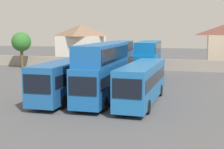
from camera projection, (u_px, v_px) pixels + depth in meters
ground at (139, 74)px, 45.82m from camera, size 140.00×140.00×0.00m
depot_boundary_wall at (146, 64)px, 50.99m from camera, size 56.00×0.50×1.80m
bus_1 at (66, 77)px, 29.21m from camera, size 2.74×11.33×3.55m
bus_2 at (103, 69)px, 28.34m from camera, size 2.71×10.77×5.15m
bus_3 at (142, 81)px, 27.52m from camera, size 2.67×11.38×3.48m
bus_4 at (115, 58)px, 42.11m from camera, size 2.83×11.20×4.85m
bus_5 at (148, 58)px, 41.01m from camera, size 3.00×10.58×4.92m
house_terrace_left at (81, 43)px, 61.48m from camera, size 8.65×6.46×7.46m
tree_left_of_lot at (21, 42)px, 53.07m from camera, size 3.23×3.23×6.05m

